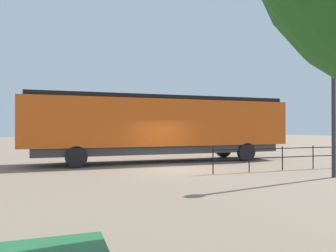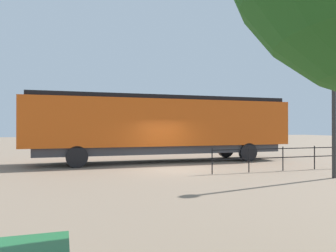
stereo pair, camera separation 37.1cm
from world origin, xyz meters
name	(u,v)px [view 2 (the right image)]	position (x,y,z in m)	size (l,w,h in m)	color
ground_plane	(173,169)	(0.00, 0.00, 0.00)	(120.00, 120.00, 0.00)	#84705B
locomotive	(171,125)	(-3.34, 1.04, 2.18)	(3.08, 15.41, 3.85)	#D15114
lamp_post	(334,66)	(4.64, 5.26, 4.49)	(0.49, 0.49, 6.63)	#2D2D2D
platform_fence	(283,155)	(2.20, 4.70, 0.73)	(0.05, 7.37, 1.14)	black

